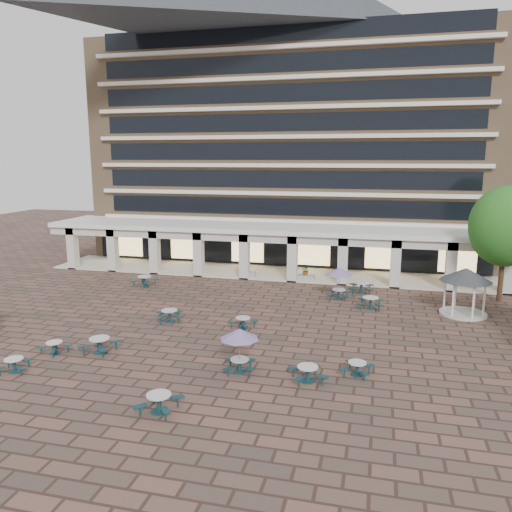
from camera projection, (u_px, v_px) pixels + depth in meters
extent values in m
plane|color=brown|center=(225.00, 326.00, 31.36)|extent=(120.00, 120.00, 0.00)
cube|color=#967655|center=(295.00, 152.00, 53.52)|extent=(40.00, 15.00, 22.00)
cube|color=silver|center=(280.00, 221.00, 47.40)|extent=(36.80, 0.50, 0.35)
cube|color=black|center=(281.00, 207.00, 47.36)|extent=(35.20, 0.05, 1.60)
cube|color=silver|center=(281.00, 193.00, 46.89)|extent=(36.80, 0.50, 0.35)
cube|color=black|center=(281.00, 179.00, 46.86)|extent=(35.20, 0.05, 1.60)
cube|color=silver|center=(281.00, 165.00, 46.39)|extent=(36.80, 0.50, 0.35)
cube|color=black|center=(282.00, 151.00, 46.36)|extent=(35.20, 0.05, 1.60)
cube|color=silver|center=(281.00, 137.00, 45.89)|extent=(36.80, 0.50, 0.35)
cube|color=black|center=(282.00, 122.00, 45.86)|extent=(35.20, 0.05, 1.60)
cube|color=silver|center=(282.00, 107.00, 45.38)|extent=(36.80, 0.50, 0.35)
cube|color=black|center=(282.00, 93.00, 45.35)|extent=(35.20, 0.05, 1.60)
cube|color=silver|center=(282.00, 77.00, 44.88)|extent=(36.80, 0.50, 0.35)
cube|color=black|center=(282.00, 63.00, 44.85)|extent=(35.20, 0.05, 1.60)
cube|color=silver|center=(282.00, 47.00, 44.38)|extent=(36.80, 0.50, 0.35)
cube|color=black|center=(283.00, 32.00, 44.35)|extent=(35.20, 0.05, 1.60)
cube|color=white|center=(275.00, 228.00, 44.84)|extent=(42.00, 6.60, 0.40)
cube|color=beige|center=(268.00, 238.00, 42.21)|extent=(42.00, 0.30, 0.90)
cube|color=black|center=(280.00, 249.00, 47.87)|extent=(38.00, 0.15, 3.20)
cube|color=beige|center=(274.00, 273.00, 45.64)|extent=(42.00, 6.00, 0.12)
cube|color=beige|center=(73.00, 248.00, 47.26)|extent=(0.80, 0.80, 4.00)
cube|color=beige|center=(113.00, 250.00, 46.27)|extent=(0.80, 0.80, 4.00)
cube|color=beige|center=(155.00, 252.00, 45.27)|extent=(0.80, 0.80, 4.00)
cube|color=beige|center=(199.00, 254.00, 44.28)|extent=(0.80, 0.80, 4.00)
cube|color=beige|center=(244.00, 256.00, 43.28)|extent=(0.80, 0.80, 4.00)
cube|color=beige|center=(292.00, 258.00, 42.29)|extent=(0.80, 0.80, 4.00)
cube|color=beige|center=(343.00, 261.00, 41.29)|extent=(0.80, 0.80, 4.00)
cube|color=beige|center=(395.00, 263.00, 40.30)|extent=(0.80, 0.80, 4.00)
cube|color=beige|center=(451.00, 266.00, 39.30)|extent=(0.80, 0.80, 4.00)
cube|color=beige|center=(509.00, 269.00, 38.31)|extent=(0.80, 0.80, 4.00)
cube|color=#FFD88C|center=(128.00, 244.00, 51.54)|extent=(3.20, 0.08, 2.40)
cube|color=#FFD88C|center=(186.00, 247.00, 50.03)|extent=(3.20, 0.08, 2.40)
cube|color=#FFD88C|center=(248.00, 250.00, 48.52)|extent=(3.20, 0.08, 2.40)
cube|color=#FFD88C|center=(313.00, 253.00, 47.01)|extent=(3.20, 0.08, 2.40)
cube|color=#FFD88C|center=(383.00, 256.00, 45.51)|extent=(3.20, 0.08, 2.40)
cube|color=#FFD88C|center=(458.00, 259.00, 44.00)|extent=(3.20, 0.08, 2.40)
cylinder|color=#153B40|center=(55.00, 353.00, 26.95)|extent=(0.61, 0.61, 0.03)
cylinder|color=#153B40|center=(55.00, 348.00, 26.90)|extent=(0.16, 0.16, 0.57)
cylinder|color=silver|center=(54.00, 342.00, 26.83)|extent=(0.87, 0.87, 0.04)
cube|color=#153B40|center=(68.00, 346.00, 27.04)|extent=(0.53, 0.43, 0.04)
cylinder|color=#153B40|center=(68.00, 349.00, 27.07)|extent=(0.07, 0.07, 0.36)
cube|color=#153B40|center=(56.00, 342.00, 27.52)|extent=(0.43, 0.53, 0.04)
cylinder|color=#153B40|center=(57.00, 346.00, 27.56)|extent=(0.07, 0.07, 0.36)
cube|color=#153B40|center=(41.00, 348.00, 26.72)|extent=(0.53, 0.43, 0.04)
cylinder|color=#153B40|center=(41.00, 351.00, 26.76)|extent=(0.07, 0.07, 0.36)
cube|color=#153B40|center=(53.00, 351.00, 26.24)|extent=(0.43, 0.53, 0.04)
cylinder|color=#153B40|center=(53.00, 355.00, 26.27)|extent=(0.07, 0.07, 0.36)
cylinder|color=#153B40|center=(15.00, 371.00, 24.66)|extent=(0.63, 0.63, 0.04)
cylinder|color=#153B40|center=(14.00, 366.00, 24.60)|extent=(0.16, 0.16, 0.60)
cylinder|color=silver|center=(14.00, 359.00, 24.53)|extent=(0.90, 0.90, 0.05)
cube|color=#153B40|center=(28.00, 360.00, 25.11)|extent=(0.45, 0.56, 0.05)
cylinder|color=#153B40|center=(29.00, 364.00, 25.15)|extent=(0.07, 0.07, 0.38)
cube|color=#153B40|center=(8.00, 360.00, 25.04)|extent=(0.56, 0.45, 0.05)
cylinder|color=#153B40|center=(8.00, 364.00, 25.08)|extent=(0.07, 0.07, 0.38)
cylinder|color=#153B40|center=(0.00, 372.00, 24.10)|extent=(0.07, 0.07, 0.38)
cube|color=#153B40|center=(21.00, 368.00, 24.13)|extent=(0.56, 0.45, 0.05)
cylinder|color=#153B40|center=(21.00, 372.00, 24.17)|extent=(0.07, 0.07, 0.38)
cylinder|color=#153B40|center=(159.00, 411.00, 20.75)|extent=(0.72, 0.72, 0.04)
cylinder|color=#153B40|center=(159.00, 404.00, 20.69)|extent=(0.19, 0.19, 0.68)
cylinder|color=silver|center=(159.00, 395.00, 20.61)|extent=(1.03, 1.03, 0.05)
cube|color=#153B40|center=(177.00, 397.00, 21.05)|extent=(0.61, 0.60, 0.05)
cylinder|color=#153B40|center=(178.00, 402.00, 21.09)|extent=(0.08, 0.08, 0.43)
cube|color=#153B40|center=(153.00, 394.00, 21.36)|extent=(0.60, 0.61, 0.05)
cylinder|color=#153B40|center=(153.00, 399.00, 21.41)|extent=(0.08, 0.08, 0.43)
cube|color=#153B40|center=(140.00, 406.00, 20.29)|extent=(0.61, 0.60, 0.05)
cylinder|color=#153B40|center=(140.00, 412.00, 20.33)|extent=(0.08, 0.08, 0.43)
cube|color=#153B40|center=(165.00, 410.00, 19.97)|extent=(0.60, 0.61, 0.05)
cylinder|color=#153B40|center=(165.00, 416.00, 20.02)|extent=(0.08, 0.08, 0.43)
cylinder|color=#153B40|center=(307.00, 381.00, 23.58)|extent=(0.70, 0.70, 0.04)
cylinder|color=#153B40|center=(308.00, 375.00, 23.52)|extent=(0.18, 0.18, 0.66)
cylinder|color=silver|center=(308.00, 367.00, 23.44)|extent=(1.00, 1.00, 0.05)
cube|color=#153B40|center=(316.00, 367.00, 24.12)|extent=(0.46, 0.61, 0.05)
cylinder|color=#153B40|center=(316.00, 371.00, 24.16)|extent=(0.08, 0.08, 0.42)
cube|color=#153B40|center=(294.00, 369.00, 23.94)|extent=(0.61, 0.46, 0.05)
cylinder|color=#153B40|center=(293.00, 373.00, 23.99)|extent=(0.08, 0.08, 0.42)
cube|color=#153B40|center=(299.00, 378.00, 22.88)|extent=(0.46, 0.61, 0.05)
cylinder|color=#153B40|center=(299.00, 383.00, 22.92)|extent=(0.08, 0.08, 0.42)
cube|color=#153B40|center=(322.00, 377.00, 23.06)|extent=(0.61, 0.46, 0.05)
cylinder|color=#153B40|center=(322.00, 381.00, 23.10)|extent=(0.08, 0.08, 0.42)
cylinder|color=#153B40|center=(100.00, 352.00, 27.08)|extent=(0.77, 0.77, 0.04)
cylinder|color=#153B40|center=(100.00, 346.00, 27.02)|extent=(0.20, 0.20, 0.72)
cylinder|color=silver|center=(99.00, 338.00, 26.93)|extent=(1.09, 1.09, 0.05)
cube|color=#153B40|center=(116.00, 342.00, 27.35)|extent=(0.66, 0.62, 0.05)
cylinder|color=#153B40|center=(116.00, 346.00, 27.40)|extent=(0.09, 0.09, 0.46)
cube|color=#153B40|center=(97.00, 339.00, 27.75)|extent=(0.62, 0.66, 0.05)
cylinder|color=#153B40|center=(98.00, 343.00, 27.80)|extent=(0.09, 0.09, 0.46)
cube|color=#153B40|center=(83.00, 346.00, 26.64)|extent=(0.66, 0.62, 0.05)
cylinder|color=#153B40|center=(84.00, 351.00, 26.68)|extent=(0.09, 0.09, 0.46)
cube|color=#153B40|center=(102.00, 349.00, 26.24)|extent=(0.62, 0.66, 0.05)
cylinder|color=#153B40|center=(102.00, 354.00, 26.29)|extent=(0.09, 0.09, 0.46)
cylinder|color=#153B40|center=(240.00, 372.00, 24.58)|extent=(0.64, 0.64, 0.04)
cylinder|color=#153B40|center=(240.00, 366.00, 24.53)|extent=(0.17, 0.17, 0.61)
cylinder|color=silver|center=(240.00, 359.00, 24.46)|extent=(0.92, 0.92, 0.05)
cube|color=#153B40|center=(250.00, 360.00, 24.99)|extent=(0.49, 0.56, 0.05)
cylinder|color=#153B40|center=(250.00, 364.00, 25.03)|extent=(0.07, 0.07, 0.39)
cube|color=#153B40|center=(230.00, 360.00, 25.03)|extent=(0.56, 0.49, 0.05)
cylinder|color=#153B40|center=(230.00, 364.00, 25.07)|extent=(0.07, 0.07, 0.39)
cube|color=#153B40|center=(228.00, 369.00, 24.03)|extent=(0.49, 0.56, 0.05)
cylinder|color=#153B40|center=(228.00, 373.00, 24.07)|extent=(0.07, 0.07, 0.39)
cube|color=#153B40|center=(249.00, 369.00, 23.99)|extent=(0.56, 0.49, 0.05)
cylinder|color=#153B40|center=(249.00, 373.00, 24.03)|extent=(0.07, 0.07, 0.39)
cylinder|color=gray|center=(240.00, 351.00, 24.37)|extent=(0.05, 0.05, 2.21)
cone|color=#7C63A4|center=(239.00, 334.00, 24.20)|extent=(1.93, 1.93, 0.51)
cylinder|color=#153B40|center=(357.00, 375.00, 24.26)|extent=(0.62, 0.62, 0.04)
cylinder|color=#153B40|center=(357.00, 369.00, 24.21)|extent=(0.16, 0.16, 0.59)
cylinder|color=silver|center=(357.00, 362.00, 24.14)|extent=(0.89, 0.89, 0.04)
cube|color=#153B40|center=(370.00, 366.00, 24.41)|extent=(0.54, 0.48, 0.04)
cylinder|color=#153B40|center=(369.00, 369.00, 24.45)|extent=(0.07, 0.07, 0.37)
cube|color=#153B40|center=(350.00, 362.00, 24.83)|extent=(0.48, 0.54, 0.04)
cylinder|color=#153B40|center=(350.00, 366.00, 24.87)|extent=(0.07, 0.07, 0.37)
cube|color=#153B40|center=(345.00, 369.00, 23.96)|extent=(0.54, 0.48, 0.04)
cylinder|color=#153B40|center=(344.00, 373.00, 24.00)|extent=(0.07, 0.07, 0.37)
cube|color=#153B40|center=(365.00, 373.00, 23.55)|extent=(0.48, 0.54, 0.04)
cylinder|color=#153B40|center=(365.00, 377.00, 23.59)|extent=(0.07, 0.07, 0.37)
cylinder|color=#153B40|center=(170.00, 321.00, 32.22)|extent=(0.71, 0.71, 0.04)
cylinder|color=#153B40|center=(170.00, 316.00, 32.16)|extent=(0.18, 0.18, 0.67)
cylinder|color=silver|center=(169.00, 310.00, 32.08)|extent=(1.01, 1.01, 0.05)
cube|color=#153B40|center=(178.00, 312.00, 32.77)|extent=(0.47, 0.62, 0.05)
cylinder|color=#153B40|center=(178.00, 315.00, 32.81)|extent=(0.08, 0.08, 0.43)
cube|color=#153B40|center=(161.00, 313.00, 32.60)|extent=(0.62, 0.47, 0.05)
cylinder|color=#153B40|center=(161.00, 316.00, 32.64)|extent=(0.08, 0.08, 0.43)
cube|color=#153B40|center=(160.00, 318.00, 31.51)|extent=(0.47, 0.62, 0.05)
cylinder|color=#153B40|center=(161.00, 321.00, 31.56)|extent=(0.08, 0.08, 0.43)
cube|color=#153B40|center=(178.00, 317.00, 31.68)|extent=(0.62, 0.47, 0.05)
cylinder|color=#153B40|center=(178.00, 320.00, 31.73)|extent=(0.08, 0.08, 0.43)
cylinder|color=#153B40|center=(243.00, 328.00, 30.95)|extent=(0.64, 0.64, 0.04)
cylinder|color=#153B40|center=(243.00, 323.00, 30.89)|extent=(0.16, 0.16, 0.60)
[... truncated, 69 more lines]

